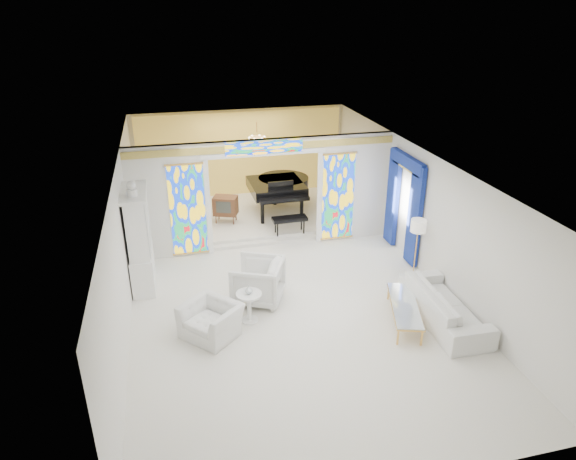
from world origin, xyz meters
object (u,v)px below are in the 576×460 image
object	(u,v)px
armchair_right	(258,281)
grand_piano	(280,186)
armchair_left	(211,320)
tv_console	(225,206)
sofa	(445,305)
china_cabinet	(140,240)
coffee_table	(405,306)

from	to	relation	value
armchair_right	grand_piano	xyz separation A→B (m)	(1.60, 4.73, 0.50)
armchair_left	grand_piano	xyz separation A→B (m)	(2.77, 5.82, 0.64)
armchair_right	tv_console	bearing A→B (deg)	-153.51
armchair_right	armchair_left	bearing A→B (deg)	-22.62
armchair_right	grand_piano	size ratio (longest dim) A/B	0.36
sofa	tv_console	size ratio (longest dim) A/B	3.13
armchair_left	tv_console	size ratio (longest dim) A/B	1.34
armchair_left	sofa	size ratio (longest dim) A/B	0.43
china_cabinet	grand_piano	bearing A→B (deg)	39.78
grand_piano	sofa	bearing A→B (deg)	-73.02
armchair_right	china_cabinet	bearing A→B (deg)	-93.46
tv_console	sofa	bearing A→B (deg)	-35.79
china_cabinet	armchair_right	size ratio (longest dim) A/B	2.53
sofa	coffee_table	world-z (taller)	sofa
tv_console	armchair_right	bearing A→B (deg)	-66.28
grand_piano	tv_console	world-z (taller)	grand_piano
armchair_left	grand_piano	world-z (taller)	grand_piano
armchair_left	tv_console	distance (m)	5.43
tv_console	grand_piano	bearing A→B (deg)	37.18
grand_piano	tv_console	bearing A→B (deg)	-165.06
china_cabinet	armchair_left	size ratio (longest dim) A/B	2.53
coffee_table	sofa	bearing A→B (deg)	-11.63
armchair_left	china_cabinet	bearing A→B (deg)	166.28
china_cabinet	grand_piano	xyz separation A→B (m)	(4.10, 3.42, -0.18)
china_cabinet	tv_console	xyz separation A→B (m)	(2.34, 2.92, -0.48)
china_cabinet	coffee_table	distance (m)	6.11
china_cabinet	coffee_table	world-z (taller)	china_cabinet
armchair_right	coffee_table	world-z (taller)	armchair_right
sofa	armchair_left	bearing A→B (deg)	84.01
china_cabinet	tv_console	bearing A→B (deg)	51.32
tv_console	armchair_left	bearing A→B (deg)	-79.16
armchair_right	coffee_table	distance (m)	3.23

